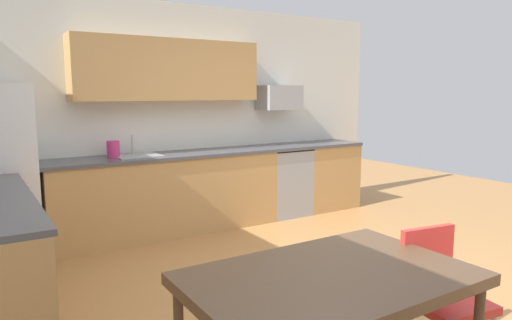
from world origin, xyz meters
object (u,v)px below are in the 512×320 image
at_px(oven_range, 283,181).
at_px(chair_near_table, 439,289).
at_px(dining_table, 330,285).
at_px(kettle, 113,150).
at_px(microwave, 279,98).

height_order(oven_range, chair_near_table, oven_range).
relative_size(dining_table, kettle, 7.00).
bearing_deg(dining_table, microwave, 58.63).
distance_m(dining_table, kettle, 3.46).
xyz_separation_m(microwave, dining_table, (-2.13, -3.50, -0.87)).
relative_size(chair_near_table, kettle, 4.25).
xyz_separation_m(oven_range, microwave, (0.00, 0.10, 1.12)).
bearing_deg(dining_table, oven_range, 57.89).
relative_size(dining_table, chair_near_table, 1.65).
distance_m(microwave, dining_table, 4.19).
bearing_deg(dining_table, chair_near_table, -2.06).
bearing_deg(kettle, chair_near_table, -75.11).
height_order(oven_range, kettle, kettle).
distance_m(chair_near_table, kettle, 3.64).
xyz_separation_m(oven_range, kettle, (-2.24, 0.05, 0.56)).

